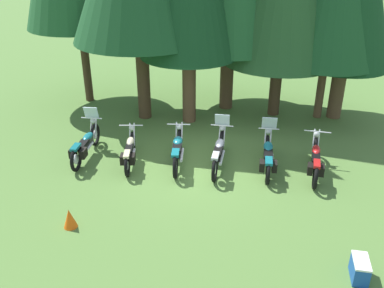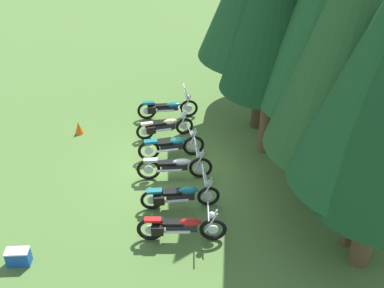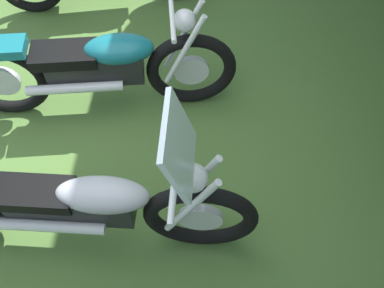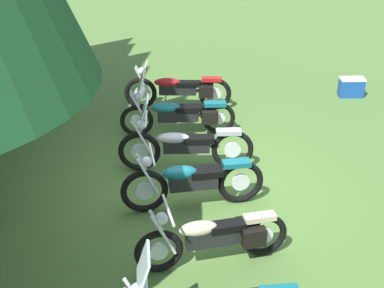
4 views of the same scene
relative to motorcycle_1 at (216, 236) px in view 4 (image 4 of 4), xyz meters
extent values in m
plane|color=#4C7033|center=(1.97, 0.34, -0.44)|extent=(80.00, 80.00, 0.00)
cylinder|color=silver|center=(-1.50, 0.85, 0.57)|extent=(0.66, 0.08, 0.04)
cube|color=silver|center=(-1.50, 0.87, 0.75)|extent=(0.45, 0.18, 0.39)
torus|color=black|center=(-0.16, 0.76, -0.10)|extent=(0.23, 0.67, 0.66)
cylinder|color=silver|center=(-0.16, 0.76, -0.10)|extent=(0.10, 0.26, 0.25)
torus|color=black|center=(0.14, -0.68, -0.10)|extent=(0.23, 0.67, 0.66)
cylinder|color=silver|center=(0.14, -0.68, -0.10)|extent=(0.10, 0.26, 0.25)
cube|color=black|center=(-0.01, 0.04, 0.01)|extent=(0.32, 0.75, 0.26)
ellipsoid|color=beige|center=(-0.05, 0.24, 0.17)|extent=(0.32, 0.55, 0.20)
cube|color=black|center=(0.03, -0.16, 0.14)|extent=(0.30, 0.52, 0.10)
cube|color=beige|center=(0.12, -0.60, 0.21)|extent=(0.25, 0.46, 0.08)
cylinder|color=silver|center=(-0.21, 0.69, 0.19)|extent=(0.11, 0.34, 0.65)
cylinder|color=silver|center=(-0.09, 0.72, 0.19)|extent=(0.11, 0.34, 0.65)
cylinder|color=silver|center=(-0.13, 0.63, 0.53)|extent=(0.71, 0.18, 0.04)
sphere|color=silver|center=(-0.15, 0.71, 0.41)|extent=(0.20, 0.20, 0.17)
cylinder|color=silver|center=(0.13, -0.10, -0.08)|extent=(0.23, 0.73, 0.08)
cube|color=black|center=(-0.03, -0.51, 0.00)|extent=(0.20, 0.34, 0.26)
cube|color=black|center=(0.23, -0.46, 0.00)|extent=(0.20, 0.34, 0.26)
torus|color=black|center=(1.27, 1.02, -0.06)|extent=(0.21, 0.75, 0.75)
cylinder|color=silver|center=(1.27, 1.02, -0.06)|extent=(0.09, 0.29, 0.29)
torus|color=black|center=(1.49, -0.51, -0.06)|extent=(0.21, 0.75, 0.75)
cylinder|color=silver|center=(1.49, -0.51, -0.06)|extent=(0.09, 0.29, 0.29)
cube|color=black|center=(1.38, 0.26, 0.06)|extent=(0.33, 0.79, 0.26)
ellipsoid|color=#14606B|center=(1.35, 0.47, 0.22)|extent=(0.36, 0.58, 0.20)
cube|color=black|center=(1.41, 0.05, 0.19)|extent=(0.33, 0.54, 0.10)
cube|color=#14606B|center=(1.48, -0.43, 0.29)|extent=(0.27, 0.47, 0.08)
cylinder|color=silver|center=(1.19, 0.95, 0.24)|extent=(0.09, 0.34, 0.65)
cylinder|color=silver|center=(1.36, 0.97, 0.24)|extent=(0.09, 0.34, 0.65)
cylinder|color=silver|center=(1.29, 0.88, 0.57)|extent=(0.71, 0.14, 0.04)
sphere|color=silver|center=(1.28, 0.97, 0.45)|extent=(0.19, 0.19, 0.17)
cylinder|color=silver|center=(1.54, 0.11, -0.04)|extent=(0.19, 0.77, 0.08)
torus|color=black|center=(2.58, 1.17, -0.06)|extent=(0.10, 0.75, 0.75)
cylinder|color=silver|center=(2.58, 1.17, -0.06)|extent=(0.05, 0.29, 0.29)
torus|color=black|center=(2.59, -0.48, -0.06)|extent=(0.10, 0.75, 0.75)
cylinder|color=silver|center=(2.59, -0.48, -0.06)|extent=(0.05, 0.29, 0.29)
cube|color=black|center=(2.59, 0.34, 0.05)|extent=(0.20, 0.82, 0.24)
ellipsoid|color=#9EA0A8|center=(2.59, 0.57, 0.19)|extent=(0.25, 0.58, 0.19)
cube|color=black|center=(2.59, 0.11, 0.16)|extent=(0.23, 0.55, 0.10)
cube|color=#9EA0A8|center=(2.59, -0.40, 0.30)|extent=(0.18, 0.44, 0.08)
cylinder|color=silver|center=(2.51, 1.11, 0.24)|extent=(0.05, 0.34, 0.65)
cylinder|color=silver|center=(2.66, 1.11, 0.24)|extent=(0.05, 0.34, 0.65)
cylinder|color=silver|center=(2.58, 1.03, 0.58)|extent=(0.67, 0.04, 0.04)
sphere|color=silver|center=(2.58, 1.12, 0.46)|extent=(0.17, 0.17, 0.17)
cylinder|color=silver|center=(2.71, 0.16, -0.04)|extent=(0.09, 0.82, 0.08)
cube|color=silver|center=(2.58, 1.05, 0.76)|extent=(0.44, 0.16, 0.39)
torus|color=black|center=(3.97, 1.30, -0.10)|extent=(0.12, 0.67, 0.67)
cylinder|color=silver|center=(3.97, 1.30, -0.10)|extent=(0.06, 0.26, 0.26)
torus|color=black|center=(4.04, -0.35, -0.10)|extent=(0.12, 0.67, 0.67)
cylinder|color=silver|center=(4.04, -0.35, -0.10)|extent=(0.06, 0.26, 0.26)
cube|color=black|center=(4.00, 0.47, 0.01)|extent=(0.25, 0.82, 0.26)
ellipsoid|color=#14606B|center=(3.99, 0.70, 0.17)|extent=(0.29, 0.59, 0.20)
cube|color=black|center=(4.01, 0.25, 0.14)|extent=(0.27, 0.55, 0.10)
cube|color=#14606B|center=(4.04, -0.27, 0.22)|extent=(0.22, 0.45, 0.08)
cylinder|color=silver|center=(3.89, 1.23, 0.20)|extent=(0.06, 0.34, 0.65)
cylinder|color=silver|center=(4.05, 1.24, 0.20)|extent=(0.06, 0.34, 0.65)
cylinder|color=silver|center=(3.97, 1.16, 0.53)|extent=(0.61, 0.06, 0.04)
sphere|color=silver|center=(3.97, 1.25, 0.41)|extent=(0.18, 0.18, 0.17)
cylinder|color=silver|center=(4.15, 0.30, -0.08)|extent=(0.12, 0.82, 0.08)
cube|color=silver|center=(3.97, 1.18, 0.71)|extent=(0.45, 0.17, 0.39)
cube|color=black|center=(3.86, -0.16, 0.00)|extent=(0.15, 0.33, 0.26)
cube|color=black|center=(4.20, -0.14, 0.00)|extent=(0.15, 0.33, 0.26)
torus|color=black|center=(5.38, 1.29, -0.07)|extent=(0.15, 0.73, 0.73)
cylinder|color=silver|center=(5.38, 1.29, -0.07)|extent=(0.07, 0.28, 0.28)
torus|color=black|center=(5.29, -0.36, -0.07)|extent=(0.15, 0.73, 0.73)
cylinder|color=silver|center=(5.29, -0.36, -0.07)|extent=(0.07, 0.28, 0.28)
cube|color=black|center=(5.33, 0.47, 0.04)|extent=(0.23, 0.83, 0.25)
ellipsoid|color=#B21919|center=(5.35, 0.70, 0.19)|extent=(0.27, 0.59, 0.19)
cube|color=black|center=(5.32, 0.24, 0.16)|extent=(0.25, 0.56, 0.10)
cube|color=#B21919|center=(5.29, -0.28, 0.27)|extent=(0.20, 0.45, 0.08)
cylinder|color=silver|center=(5.31, 1.24, 0.23)|extent=(0.06, 0.34, 0.65)
cylinder|color=silver|center=(5.45, 1.23, 0.23)|extent=(0.06, 0.34, 0.65)
cylinder|color=silver|center=(5.37, 1.15, 0.56)|extent=(0.76, 0.08, 0.04)
sphere|color=silver|center=(5.38, 1.24, 0.44)|extent=(0.18, 0.18, 0.17)
cylinder|color=silver|center=(5.44, 0.28, -0.05)|extent=(0.13, 0.82, 0.08)
cube|color=black|center=(5.15, -0.15, 0.03)|extent=(0.16, 0.33, 0.26)
cube|color=black|center=(5.45, -0.17, 0.03)|extent=(0.16, 0.33, 0.26)
cube|color=#19479E|center=(5.94, -3.62, -0.23)|extent=(0.30, 0.56, 0.41)
cube|color=silver|center=(5.94, -3.62, 0.00)|extent=(0.31, 0.57, 0.04)
camera|label=1|loc=(3.88, -10.48, 5.73)|focal=39.51mm
camera|label=2|loc=(13.78, 0.27, 7.94)|focal=40.61mm
camera|label=3|loc=(3.73, 1.19, 2.47)|focal=39.47mm
camera|label=4|loc=(-5.91, 0.51, 4.44)|focal=50.86mm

